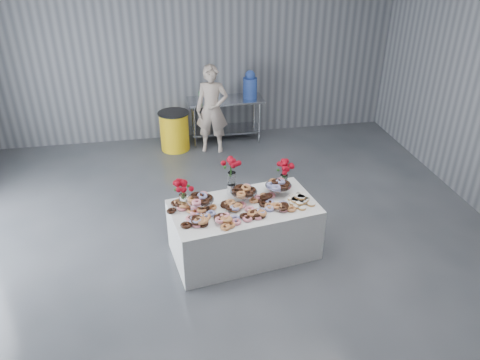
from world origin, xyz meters
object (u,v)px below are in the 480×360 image
object	(u,v)px
prep_table	(225,112)
person	(212,110)
display_table	(244,229)
trash_barrel	(175,131)
water_jug	(250,85)

from	to	relation	value
prep_table	person	distance (m)	0.56
display_table	trash_barrel	world-z (taller)	trash_barrel
prep_table	water_jug	size ratio (longest dim) A/B	2.71
display_table	water_jug	size ratio (longest dim) A/B	3.43
person	prep_table	bearing A→B (deg)	64.78
water_jug	person	bearing A→B (deg)	-153.99
display_table	prep_table	xyz separation A→B (m)	(0.33, 3.71, 0.24)
water_jug	trash_barrel	world-z (taller)	water_jug
prep_table	person	size ratio (longest dim) A/B	0.88
prep_table	person	world-z (taller)	person
prep_table	water_jug	distance (m)	0.73
prep_table	trash_barrel	distance (m)	1.10
trash_barrel	display_table	bearing A→B (deg)	-78.43
person	trash_barrel	size ratio (longest dim) A/B	2.20
prep_table	water_jug	xyz separation A→B (m)	(0.50, -0.00, 0.53)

